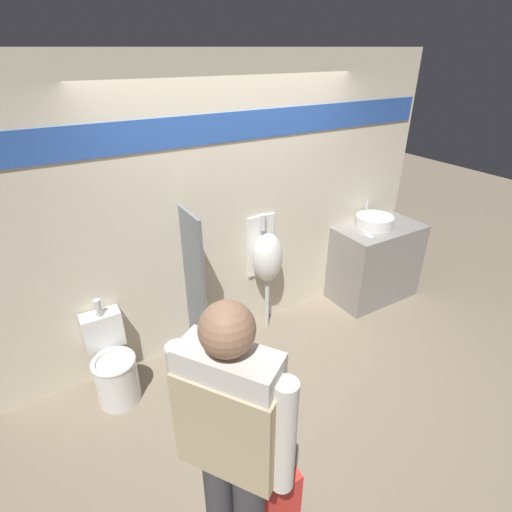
# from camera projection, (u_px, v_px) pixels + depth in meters

# --- Properties ---
(ground_plane) EXTENTS (16.00, 16.00, 0.00)m
(ground_plane) POSITION_uv_depth(u_px,v_px,m) (265.00, 358.00, 3.91)
(ground_plane) COLOR gray
(display_wall) EXTENTS (4.51, 0.07, 2.70)m
(display_wall) POSITION_uv_depth(u_px,v_px,m) (232.00, 208.00, 3.73)
(display_wall) COLOR beige
(display_wall) RESTS_ON ground_plane
(sink_counter) EXTENTS (1.00, 0.57, 0.91)m
(sink_counter) POSITION_uv_depth(u_px,v_px,m) (375.00, 262.00, 4.69)
(sink_counter) COLOR gray
(sink_counter) RESTS_ON ground_plane
(sink_basin) EXTENTS (0.41, 0.41, 0.26)m
(sink_basin) POSITION_uv_depth(u_px,v_px,m) (374.00, 221.00, 4.47)
(sink_basin) COLOR white
(sink_basin) RESTS_ON sink_counter
(cell_phone) EXTENTS (0.07, 0.14, 0.01)m
(cell_phone) POSITION_uv_depth(u_px,v_px,m) (369.00, 236.00, 4.26)
(cell_phone) COLOR #B7B7BC
(cell_phone) RESTS_ON sink_counter
(divider_near_counter) EXTENTS (0.03, 0.42, 1.51)m
(divider_near_counter) POSITION_uv_depth(u_px,v_px,m) (195.00, 291.00, 3.59)
(divider_near_counter) COLOR slate
(divider_near_counter) RESTS_ON ground_plane
(urinal_near_counter) EXTENTS (0.32, 0.27, 1.27)m
(urinal_near_counter) POSITION_uv_depth(u_px,v_px,m) (267.00, 257.00, 3.99)
(urinal_near_counter) COLOR silver
(urinal_near_counter) RESTS_ON ground_plane
(toilet) EXTENTS (0.37, 0.53, 0.88)m
(toilet) POSITION_uv_depth(u_px,v_px,m) (114.00, 367.00, 3.36)
(toilet) COLOR white
(toilet) RESTS_ON ground_plane
(person_in_vest) EXTENTS (0.46, 0.54, 1.82)m
(person_in_vest) POSITION_uv_depth(u_px,v_px,m) (231.00, 437.00, 1.90)
(person_in_vest) COLOR #3D3D42
(person_in_vest) RESTS_ON ground_plane
(shopping_bag) EXTENTS (0.29, 0.16, 0.50)m
(shopping_bag) POSITION_uv_depth(u_px,v_px,m) (276.00, 496.00, 2.51)
(shopping_bag) COLOR red
(shopping_bag) RESTS_ON ground_plane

